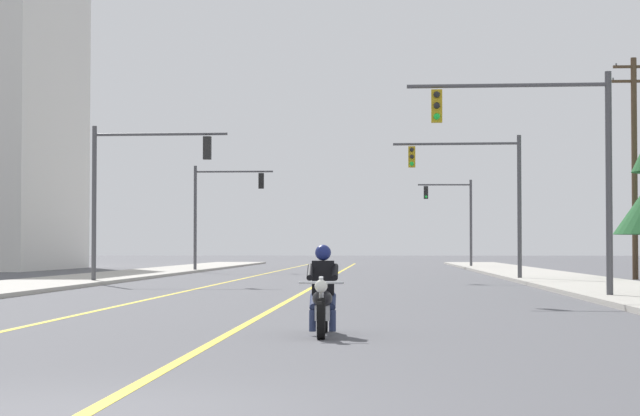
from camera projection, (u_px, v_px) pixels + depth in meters
ground_plane at (80, 413)px, 10.00m from camera, size 400.00×400.00×0.00m
lane_stripe_center at (329, 278)px, 54.90m from camera, size 0.16×100.00×0.01m
lane_stripe_left at (247, 278)px, 55.11m from camera, size 0.16×100.00×0.01m
sidewalk_kerb_right at (563, 280)px, 49.37m from camera, size 4.40×110.00×0.14m
sidewalk_kerb_left at (87, 279)px, 50.47m from camera, size 4.40×110.00×0.14m
motorcycle_with_rider at (323, 299)px, 18.89m from camera, size 0.70×2.19×1.46m
traffic_signal_near_right at (549, 147)px, 31.95m from camera, size 5.55×0.37×6.20m
traffic_signal_near_left at (133, 178)px, 45.98m from camera, size 5.37×0.37×6.20m
traffic_signal_mid_right at (482, 184)px, 49.96m from camera, size 5.44×0.39×6.20m
traffic_signal_mid_left at (218, 202)px, 68.42m from camera, size 4.64×0.37×6.20m
traffic_signal_far_right at (456, 211)px, 82.65m from camera, size 3.81×0.52×6.20m
utility_pole_right_far at (634, 161)px, 52.11m from camera, size 2.16×0.26×9.87m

